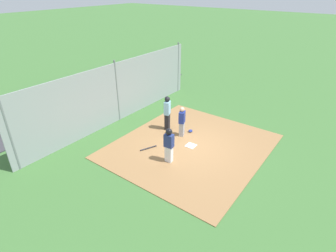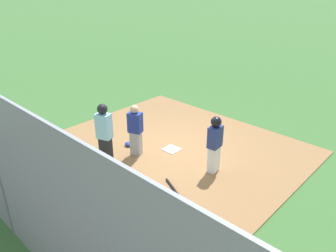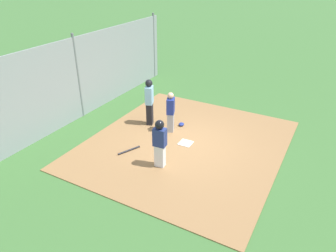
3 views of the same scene
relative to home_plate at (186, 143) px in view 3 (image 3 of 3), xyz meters
name	(u,v)px [view 3 (image 3 of 3)]	position (x,y,z in m)	size (l,w,h in m)	color
ground_plane	(186,144)	(0.00, 0.00, -0.04)	(140.00, 140.00, 0.00)	#3D6B33
dirt_infield	(186,144)	(0.00, 0.00, -0.03)	(7.20, 6.40, 0.03)	olive
home_plate	(186,143)	(0.00, 0.00, 0.00)	(0.44, 0.44, 0.02)	white
catcher	(171,112)	(-0.55, -0.91, 0.78)	(0.45, 0.38, 1.54)	#9E9EA3
umpire	(149,101)	(-0.66, -1.88, 0.95)	(0.45, 0.37, 1.82)	black
runner	(160,141)	(1.60, -0.10, 0.88)	(0.30, 0.40, 1.58)	silver
baseball_bat	(129,150)	(1.38, -1.44, 0.02)	(0.06, 0.06, 0.83)	black
catcher_mask	(181,124)	(-1.11, -0.74, 0.05)	(0.24, 0.20, 0.12)	navy
backstop_fence	(78,79)	(0.00, -4.74, 1.56)	(12.00, 0.10, 3.35)	#93999E
parking_lot	(12,95)	(0.00, -9.19, -0.02)	(18.00, 5.20, 0.04)	#38383D
parked_car_dark	(69,68)	(-3.14, -8.53, 0.57)	(4.37, 2.27, 1.28)	black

